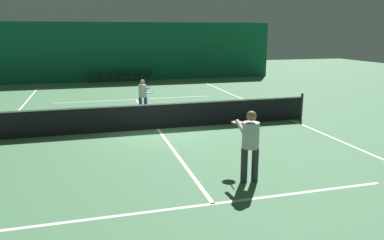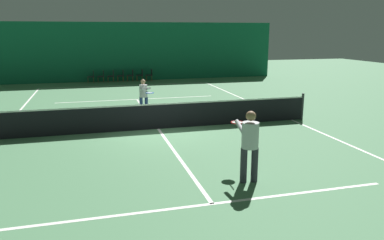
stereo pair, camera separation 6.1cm
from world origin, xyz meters
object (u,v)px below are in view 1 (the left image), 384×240
Objects in this scene: player_near at (250,141)px; courtside_chair_3 at (120,75)px; courtside_chair_1 at (100,75)px; courtside_chair_4 at (130,75)px; player_far at (143,94)px; courtside_chair_0 at (90,76)px; courtside_chair_6 at (149,74)px; tennis_net at (157,115)px; courtside_chair_5 at (139,74)px; courtside_chair_2 at (110,75)px.

courtside_chair_3 is (-1.38, 19.34, -0.52)m from player_near.
courtside_chair_4 is (2.06, 0.00, 0.00)m from courtside_chair_1.
player_far reaches higher than courtside_chair_0.
courtside_chair_1 is 3.43m from courtside_chair_6.
tennis_net is 14.01m from courtside_chair_6.
tennis_net is at bearing -2.12° from courtside_chair_4.
courtside_chair_3 is 0.69m from courtside_chair_4.
courtside_chair_4 is 0.69m from courtside_chair_5.
player_near reaches higher than courtside_chair_0.
player_far is 1.79× the size of courtside_chair_1.
courtside_chair_5 is at bearing 90.00° from courtside_chair_4.
player_far is 11.27m from courtside_chair_1.
player_near is (1.21, -5.46, 0.50)m from tennis_net.
courtside_chair_4 is at bearing 90.00° from courtside_chair_0.
courtside_chair_2 is 2.74m from courtside_chair_6.
player_far reaches higher than courtside_chair_2.
player_near is 19.40m from courtside_chair_3.
courtside_chair_5 is at bearing 4.55° from player_near.
player_near is at bearing -1.99° from courtside_chair_6.
tennis_net is 2.73m from player_far.
courtside_chair_5 is (1.20, 13.88, -0.03)m from tennis_net.
courtside_chair_5 is at bearing 90.00° from courtside_chair_3.
courtside_chair_2 is at bearing -90.00° from courtside_chair_4.
courtside_chair_6 is at bearing 90.00° from courtside_chair_0.
player_near is at bearing 10.09° from courtside_chair_0.
courtside_chair_0 and courtside_chair_4 have the same top height.
courtside_chair_3 is at bearing -90.00° from courtside_chair_6.
player_far is 11.26m from courtside_chair_5.
courtside_chair_1 is (-2.75, 19.34, -0.52)m from player_near.
courtside_chair_3 is at bearing -90.00° from courtside_chair_4.
courtside_chair_3 is (2.06, 0.00, 0.00)m from courtside_chair_0.
courtside_chair_0 and courtside_chair_6 have the same top height.
courtside_chair_0 is 1.00× the size of courtside_chair_1.
tennis_net is 5.61m from player_near.
player_far is 11.38m from courtside_chair_0.
courtside_chair_2 and courtside_chair_3 have the same top height.
courtside_chair_4 and courtside_chair_5 have the same top height.
player_far is at bearing -6.77° from courtside_chair_5.
courtside_chair_2 is 2.06m from courtside_chair_5.
tennis_net reaches higher than courtside_chair_3.
courtside_chair_0 is 2.74m from courtside_chair_4.
courtside_chair_0 is at bearing -90.00° from courtside_chair_2.
player_far is at bearing 3.73° from courtside_chair_2.
courtside_chair_3 is 1.37m from courtside_chair_5.
courtside_chair_3 is (1.37, 0.00, 0.00)m from courtside_chair_1.
courtside_chair_1 is (-1.54, 13.88, -0.03)m from tennis_net.
courtside_chair_2 is at bearing 93.53° from tennis_net.
player_near is 19.35m from courtside_chair_5.
courtside_chair_1 is at bearing -90.00° from courtside_chair_2.
player_far is at bearing 0.23° from courtside_chair_3.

